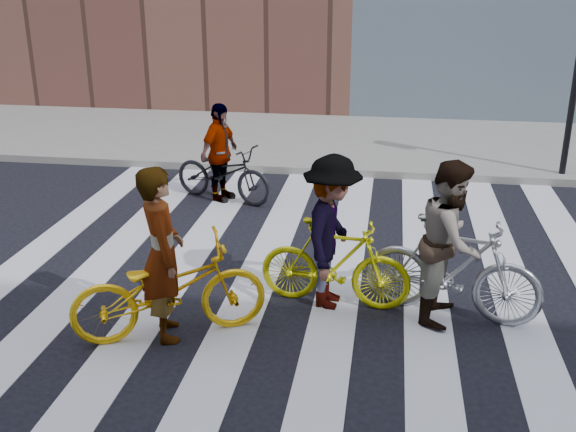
% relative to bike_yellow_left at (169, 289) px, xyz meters
% --- Properties ---
extents(ground, '(100.00, 100.00, 0.00)m').
position_rel_bike_yellow_left_xyz_m(ground, '(1.21, 1.29, -0.56)').
color(ground, black).
rests_on(ground, ground).
extents(sidewalk_far, '(100.00, 5.00, 0.15)m').
position_rel_bike_yellow_left_xyz_m(sidewalk_far, '(1.21, 8.79, -0.49)').
color(sidewalk_far, gray).
rests_on(sidewalk_far, ground).
extents(zebra_crosswalk, '(8.25, 10.00, 0.01)m').
position_rel_bike_yellow_left_xyz_m(zebra_crosswalk, '(1.21, 1.29, -0.56)').
color(zebra_crosswalk, silver).
rests_on(zebra_crosswalk, ground).
extents(bike_yellow_left, '(2.26, 1.57, 1.13)m').
position_rel_bike_yellow_left_xyz_m(bike_yellow_left, '(0.00, 0.00, 0.00)').
color(bike_yellow_left, yellow).
rests_on(bike_yellow_left, ground).
extents(bike_silver_mid, '(2.13, 1.06, 1.23)m').
position_rel_bike_yellow_left_xyz_m(bike_silver_mid, '(3.11, 0.92, 0.05)').
color(bike_silver_mid, '#A5A9AF').
rests_on(bike_silver_mid, ground).
extents(bike_yellow_right, '(1.88, 0.72, 1.10)m').
position_rel_bike_yellow_left_xyz_m(bike_yellow_right, '(1.74, 1.00, -0.01)').
color(bike_yellow_right, '#C6C70B').
rests_on(bike_yellow_right, ground).
extents(bike_dark_rear, '(2.02, 1.27, 1.00)m').
position_rel_bike_yellow_left_xyz_m(bike_dark_rear, '(-0.54, 4.59, -0.06)').
color(bike_dark_rear, black).
rests_on(bike_dark_rear, ground).
extents(rider_left, '(0.73, 0.85, 1.97)m').
position_rel_bike_yellow_left_xyz_m(rider_left, '(-0.05, 0.00, 0.42)').
color(rider_left, slate).
rests_on(rider_left, ground).
extents(rider_mid, '(0.92, 1.07, 1.91)m').
position_rel_bike_yellow_left_xyz_m(rider_mid, '(3.06, 0.92, 0.39)').
color(rider_mid, slate).
rests_on(rider_mid, ground).
extents(rider_right, '(0.83, 1.29, 1.88)m').
position_rel_bike_yellow_left_xyz_m(rider_right, '(1.69, 1.00, 0.38)').
color(rider_right, slate).
rests_on(rider_right, ground).
extents(rider_rear, '(0.74, 1.09, 1.72)m').
position_rel_bike_yellow_left_xyz_m(rider_rear, '(-0.59, 4.59, 0.30)').
color(rider_rear, slate).
rests_on(rider_rear, ground).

